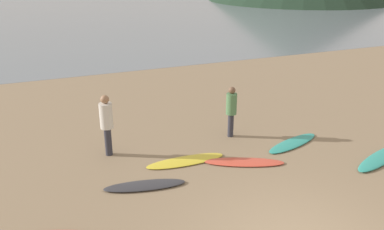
% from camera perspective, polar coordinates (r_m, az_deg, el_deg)
% --- Properties ---
extents(ground_plane, '(120.00, 120.00, 0.20)m').
position_cam_1_polar(ground_plane, '(16.58, -5.87, 2.23)').
color(ground_plane, '#8C7559').
rests_on(ground_plane, ground).
extents(surfboard_1, '(2.10, 0.89, 0.08)m').
position_cam_1_polar(surfboard_1, '(10.17, -6.77, -9.96)').
color(surfboard_1, '#333338').
rests_on(surfboard_1, ground).
extents(surfboard_2, '(2.29, 0.64, 0.06)m').
position_cam_1_polar(surfboard_2, '(11.25, -0.93, -6.57)').
color(surfboard_2, yellow).
rests_on(surfboard_2, ground).
extents(surfboard_3, '(2.26, 1.40, 0.07)m').
position_cam_1_polar(surfboard_3, '(11.27, 7.45, -6.69)').
color(surfboard_3, '#D84C38').
rests_on(surfboard_3, ground).
extents(surfboard_4, '(2.22, 1.17, 0.07)m').
position_cam_1_polar(surfboard_4, '(12.67, 14.22, -3.90)').
color(surfboard_4, teal).
rests_on(surfboard_4, ground).
extents(surfboard_5, '(2.48, 1.31, 0.10)m').
position_cam_1_polar(surfboard_5, '(12.59, 25.40, -5.54)').
color(surfboard_5, teal).
rests_on(surfboard_5, ground).
extents(person_0, '(0.37, 0.37, 1.82)m').
position_cam_1_polar(person_0, '(11.47, -12.13, -0.77)').
color(person_0, '#2D2D38').
rests_on(person_0, ground).
extents(person_1, '(0.33, 0.33, 1.66)m').
position_cam_1_polar(person_1, '(12.52, 5.65, 1.05)').
color(person_1, '#2D2D38').
rests_on(person_1, ground).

